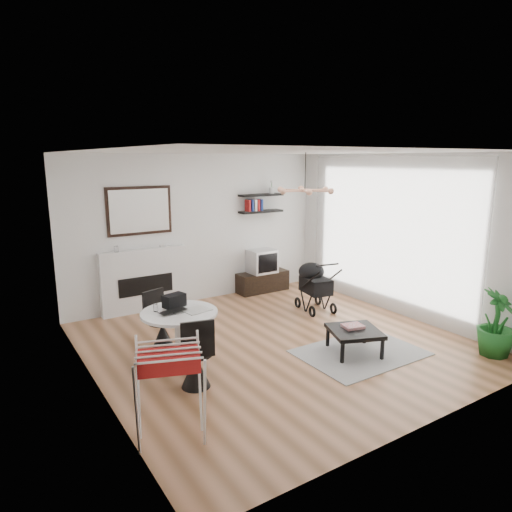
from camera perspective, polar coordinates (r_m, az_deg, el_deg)
floor at (r=6.72m, az=2.60°, el=-10.82°), size 5.00×5.00×0.00m
ceiling at (r=6.19m, az=2.84°, el=12.89°), size 5.00×5.00×0.00m
wall_back at (r=8.44m, az=-7.17°, el=3.41°), size 5.00×0.00×5.00m
wall_left at (r=5.31m, az=-19.90°, el=-2.42°), size 0.00×5.00×5.00m
wall_right at (r=8.00m, az=17.49°, el=2.46°), size 0.00×5.00×5.00m
sheer_curtain at (r=8.06m, az=15.94°, el=2.61°), size 0.04×3.60×2.60m
fireplace at (r=8.10m, az=-13.84°, el=-2.03°), size 1.50×0.17×2.16m
shelf_lower at (r=8.92m, az=0.62°, el=5.59°), size 0.90×0.25×0.04m
shelf_upper at (r=8.89m, az=0.63°, el=7.64°), size 0.90×0.25×0.04m
pendant_lamp at (r=6.86m, az=6.14°, el=8.16°), size 0.90×0.90×0.10m
tv_console at (r=9.14m, az=0.83°, el=-3.22°), size 1.06×0.37×0.40m
crt_tv at (r=9.01m, az=0.69°, el=-0.63°), size 0.53×0.46×0.46m
dining_table at (r=5.98m, az=-9.49°, el=-9.06°), size 0.98×0.98×0.71m
laptop at (r=5.82m, az=-10.05°, el=-7.00°), size 0.40×0.30×0.03m
black_bag at (r=6.07m, az=-10.19°, el=-5.50°), size 0.31×0.23×0.17m
newspaper at (r=5.91m, az=-7.46°, el=-6.72°), size 0.37×0.32×0.01m
drinking_glass at (r=5.95m, az=-12.43°, el=-6.32°), size 0.06×0.06×0.10m
chair_far at (r=6.59m, az=-11.68°, el=-9.11°), size 0.42×0.44×0.82m
chair_near at (r=5.46m, az=-7.53°, el=-13.39°), size 0.44×0.45×0.87m
drying_rack at (r=4.46m, az=-10.68°, el=-16.49°), size 0.79×0.77×0.94m
stroller at (r=8.07m, az=7.29°, el=-3.95°), size 0.59×0.80×0.92m
rug at (r=6.55m, az=12.88°, el=-11.69°), size 1.65×1.19×0.01m
coffee_table at (r=6.42m, az=12.22°, el=-9.27°), size 0.84×0.84×0.33m
magazines at (r=6.46m, az=12.03°, el=-8.58°), size 0.31×0.26×0.04m
potted_plant at (r=6.97m, az=27.86°, el=-7.43°), size 0.65×0.65×0.91m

